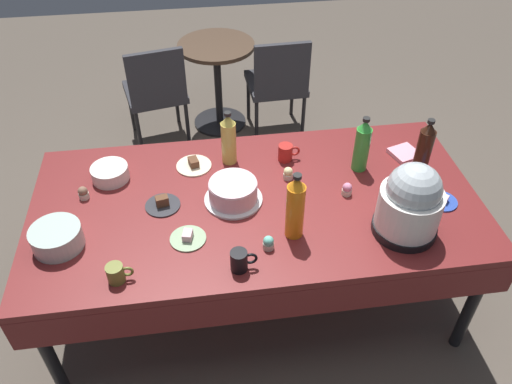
{
  "coord_description": "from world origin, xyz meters",
  "views": [
    {
      "loc": [
        -0.26,
        -1.84,
        2.42
      ],
      "look_at": [
        0.0,
        0.0,
        0.8
      ],
      "focal_mm": 35.59,
      "sensor_mm": 36.0,
      "label": 1
    }
  ],
  "objects_px": {
    "coffee_mug_red": "(286,152)",
    "slow_cooker": "(410,203)",
    "dessert_plate_cobalt": "(442,200)",
    "cupcake_berry": "(347,189)",
    "ceramic_snack_bowl": "(110,173)",
    "maroon_chair_right": "(278,81)",
    "potluck_table": "(256,209)",
    "coffee_mug_black": "(240,260)",
    "cupcake_rose": "(83,193)",
    "dessert_plate_sage": "(188,238)",
    "soda_bottle_lime_soda": "(362,146)",
    "frosted_layer_cake": "(233,192)",
    "cupcake_vanilla": "(268,243)",
    "dessert_plate_charcoal": "(163,204)",
    "soda_bottle_cola": "(424,150)",
    "cupcake_cocoa": "(288,173)",
    "soda_bottle_orange_juice": "(295,207)",
    "maroon_chair_left": "(156,89)",
    "soda_bottle_ginger_ale": "(229,139)",
    "dessert_plate_cream": "(194,165)",
    "glass_salad_bowl": "(57,238)",
    "coffee_mug_olive": "(116,273)",
    "round_cafe_table": "(217,70)"
  },
  "relations": [
    {
      "from": "cupcake_cocoa",
      "to": "soda_bottle_cola",
      "type": "relative_size",
      "value": 0.2
    },
    {
      "from": "dessert_plate_cobalt",
      "to": "dessert_plate_cream",
      "type": "bearing_deg",
      "value": 159.12
    },
    {
      "from": "dessert_plate_cream",
      "to": "dessert_plate_cobalt",
      "type": "distance_m",
      "value": 1.27
    },
    {
      "from": "coffee_mug_red",
      "to": "slow_cooker",
      "type": "bearing_deg",
      "value": -54.25
    },
    {
      "from": "cupcake_cocoa",
      "to": "soda_bottle_lime_soda",
      "type": "relative_size",
      "value": 0.22
    },
    {
      "from": "dessert_plate_cobalt",
      "to": "cupcake_berry",
      "type": "xyz_separation_m",
      "value": [
        -0.45,
        0.12,
        0.02
      ]
    },
    {
      "from": "slow_cooker",
      "to": "cupcake_cocoa",
      "type": "distance_m",
      "value": 0.65
    },
    {
      "from": "maroon_chair_left",
      "to": "slow_cooker",
      "type": "bearing_deg",
      "value": -58.77
    },
    {
      "from": "soda_bottle_cola",
      "to": "slow_cooker",
      "type": "bearing_deg",
      "value": -119.86
    },
    {
      "from": "ceramic_snack_bowl",
      "to": "dessert_plate_cobalt",
      "type": "relative_size",
      "value": 1.23
    },
    {
      "from": "dessert_plate_charcoal",
      "to": "maroon_chair_right",
      "type": "xyz_separation_m",
      "value": [
        0.86,
        1.62,
        -0.27
      ]
    },
    {
      "from": "cupcake_rose",
      "to": "soda_bottle_orange_juice",
      "type": "height_order",
      "value": "soda_bottle_orange_juice"
    },
    {
      "from": "potluck_table",
      "to": "soda_bottle_ginger_ale",
      "type": "height_order",
      "value": "soda_bottle_ginger_ale"
    },
    {
      "from": "potluck_table",
      "to": "cupcake_cocoa",
      "type": "xyz_separation_m",
      "value": [
        0.19,
        0.14,
        0.09
      ]
    },
    {
      "from": "slow_cooker",
      "to": "soda_bottle_cola",
      "type": "bearing_deg",
      "value": 60.14
    },
    {
      "from": "slow_cooker",
      "to": "dessert_plate_cobalt",
      "type": "height_order",
      "value": "slow_cooker"
    },
    {
      "from": "potluck_table",
      "to": "ceramic_snack_bowl",
      "type": "bearing_deg",
      "value": 159.64
    },
    {
      "from": "coffee_mug_red",
      "to": "soda_bottle_cola",
      "type": "bearing_deg",
      "value": -18.52
    },
    {
      "from": "dessert_plate_sage",
      "to": "soda_bottle_lime_soda",
      "type": "distance_m",
      "value": 1.01
    },
    {
      "from": "ceramic_snack_bowl",
      "to": "coffee_mug_red",
      "type": "distance_m",
      "value": 0.92
    },
    {
      "from": "soda_bottle_orange_juice",
      "to": "dessert_plate_charcoal",
      "type": "bearing_deg",
      "value": 155.37
    },
    {
      "from": "cupcake_rose",
      "to": "soda_bottle_orange_juice",
      "type": "relative_size",
      "value": 0.2
    },
    {
      "from": "maroon_chair_right",
      "to": "cupcake_berry",
      "type": "bearing_deg",
      "value": -88.29
    },
    {
      "from": "ceramic_snack_bowl",
      "to": "maroon_chair_right",
      "type": "relative_size",
      "value": 0.22
    },
    {
      "from": "cupcake_berry",
      "to": "soda_bottle_ginger_ale",
      "type": "bearing_deg",
      "value": 147.32
    },
    {
      "from": "cupcake_cocoa",
      "to": "round_cafe_table",
      "type": "distance_m",
      "value": 1.76
    },
    {
      "from": "dessert_plate_cream",
      "to": "coffee_mug_red",
      "type": "relative_size",
      "value": 1.58
    },
    {
      "from": "coffee_mug_red",
      "to": "round_cafe_table",
      "type": "distance_m",
      "value": 1.61
    },
    {
      "from": "glass_salad_bowl",
      "to": "coffee_mug_olive",
      "type": "height_order",
      "value": "glass_salad_bowl"
    },
    {
      "from": "frosted_layer_cake",
      "to": "coffee_mug_black",
      "type": "bearing_deg",
      "value": -92.43
    },
    {
      "from": "coffee_mug_black",
      "to": "cupcake_rose",
      "type": "bearing_deg",
      "value": 141.78
    },
    {
      "from": "cupcake_vanilla",
      "to": "coffee_mug_red",
      "type": "xyz_separation_m",
      "value": [
        0.2,
        0.63,
        0.01
      ]
    },
    {
      "from": "ceramic_snack_bowl",
      "to": "maroon_chair_left",
      "type": "xyz_separation_m",
      "value": [
        0.18,
        1.37,
        -0.3
      ]
    },
    {
      "from": "potluck_table",
      "to": "frosted_layer_cake",
      "type": "distance_m",
      "value": 0.16
    },
    {
      "from": "cupcake_vanilla",
      "to": "dessert_plate_charcoal",
      "type": "bearing_deg",
      "value": 143.44
    },
    {
      "from": "slow_cooker",
      "to": "cupcake_rose",
      "type": "relative_size",
      "value": 5.47
    },
    {
      "from": "slow_cooker",
      "to": "maroon_chair_right",
      "type": "distance_m",
      "value": 2.0
    },
    {
      "from": "cupcake_vanilla",
      "to": "cupcake_berry",
      "type": "distance_m",
      "value": 0.54
    },
    {
      "from": "dessert_plate_cream",
      "to": "dessert_plate_cobalt",
      "type": "bearing_deg",
      "value": -20.88
    },
    {
      "from": "slow_cooker",
      "to": "coffee_mug_red",
      "type": "bearing_deg",
      "value": 125.75
    },
    {
      "from": "cupcake_berry",
      "to": "cupcake_cocoa",
      "type": "distance_m",
      "value": 0.31
    },
    {
      "from": "soda_bottle_ginger_ale",
      "to": "maroon_chair_right",
      "type": "relative_size",
      "value": 0.36
    },
    {
      "from": "glass_salad_bowl",
      "to": "cupcake_rose",
      "type": "height_order",
      "value": "glass_salad_bowl"
    },
    {
      "from": "frosted_layer_cake",
      "to": "soda_bottle_lime_soda",
      "type": "xyz_separation_m",
      "value": [
        0.68,
        0.16,
        0.09
      ]
    },
    {
      "from": "dessert_plate_charcoal",
      "to": "soda_bottle_ginger_ale",
      "type": "bearing_deg",
      "value": 41.17
    },
    {
      "from": "frosted_layer_cake",
      "to": "slow_cooker",
      "type": "bearing_deg",
      "value": -22.84
    },
    {
      "from": "cupcake_vanilla",
      "to": "soda_bottle_cola",
      "type": "distance_m",
      "value": 0.96
    },
    {
      "from": "cupcake_cocoa",
      "to": "coffee_mug_olive",
      "type": "height_order",
      "value": "coffee_mug_olive"
    },
    {
      "from": "frosted_layer_cake",
      "to": "dessert_plate_cream",
      "type": "bearing_deg",
      "value": 121.0
    },
    {
      "from": "dessert_plate_cream",
      "to": "cupcake_berry",
      "type": "xyz_separation_m",
      "value": [
        0.74,
        -0.33,
        0.02
      ]
    }
  ]
}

